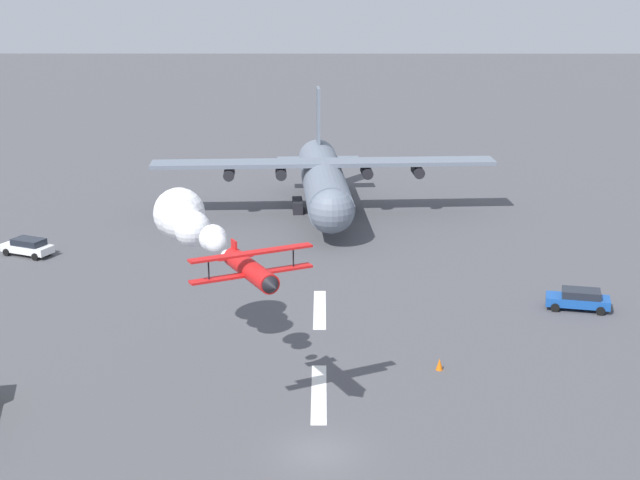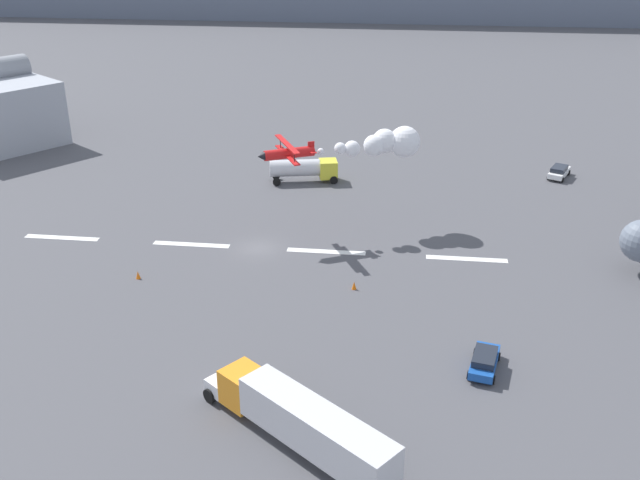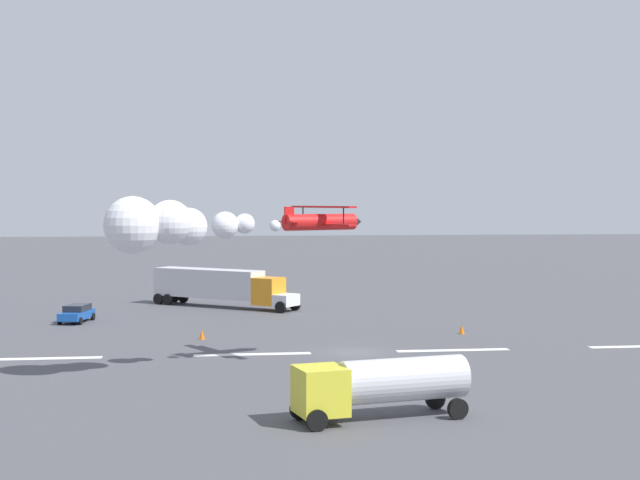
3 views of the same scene
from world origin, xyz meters
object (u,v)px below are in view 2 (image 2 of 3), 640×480
(semi_truck_orange, at_px, (300,421))
(traffic_cone_near, at_px, (138,275))
(followme_car_yellow, at_px, (484,361))
(stunt_biplane_red, at_px, (380,144))
(fuel_tanker_truck, at_px, (305,169))
(traffic_cone_far, at_px, (354,285))
(airport_staff_sedan, at_px, (559,171))

(semi_truck_orange, height_order, traffic_cone_near, semi_truck_orange)
(followme_car_yellow, bearing_deg, traffic_cone_near, 160.35)
(stunt_biplane_red, height_order, traffic_cone_near, stunt_biplane_red)
(semi_truck_orange, xyz_separation_m, fuel_tanker_truck, (-6.62, 49.12, -0.41))
(followme_car_yellow, bearing_deg, traffic_cone_far, 133.10)
(semi_truck_orange, distance_m, followme_car_yellow, 16.18)
(semi_truck_orange, distance_m, traffic_cone_near, 28.26)
(semi_truck_orange, xyz_separation_m, traffic_cone_far, (1.78, 21.65, -1.77))
(followme_car_yellow, distance_m, airport_staff_sedan, 46.20)
(fuel_tanker_truck, distance_m, traffic_cone_near, 30.31)
(stunt_biplane_red, xyz_separation_m, followme_car_yellow, (9.31, -26.86, -8.27))
(fuel_tanker_truck, xyz_separation_m, followme_car_yellow, (19.11, -38.92, -0.92))
(fuel_tanker_truck, relative_size, airport_staff_sedan, 1.81)
(stunt_biplane_red, distance_m, airport_staff_sedan, 29.57)
(traffic_cone_far, bearing_deg, fuel_tanker_truck, 106.99)
(fuel_tanker_truck, distance_m, traffic_cone_far, 28.76)
(airport_staff_sedan, distance_m, traffic_cone_near, 55.21)
(fuel_tanker_truck, bearing_deg, traffic_cone_far, -73.01)
(airport_staff_sedan, bearing_deg, stunt_biplane_red, -142.08)
(followme_car_yellow, relative_size, airport_staff_sedan, 1.00)
(fuel_tanker_truck, relative_size, followme_car_yellow, 1.81)
(followme_car_yellow, height_order, airport_staff_sedan, same)
(fuel_tanker_truck, height_order, traffic_cone_near, fuel_tanker_truck)
(stunt_biplane_red, bearing_deg, fuel_tanker_truck, 129.09)
(stunt_biplane_red, relative_size, semi_truck_orange, 1.15)
(traffic_cone_near, xyz_separation_m, traffic_cone_far, (20.30, 0.37, 0.00))
(followme_car_yellow, bearing_deg, stunt_biplane_red, 109.12)
(airport_staff_sedan, bearing_deg, fuel_tanker_truck, -170.50)
(traffic_cone_near, bearing_deg, airport_staff_sedan, 37.01)
(semi_truck_orange, bearing_deg, followme_car_yellow, 39.24)
(traffic_cone_near, bearing_deg, fuel_tanker_truck, 66.86)
(stunt_biplane_red, xyz_separation_m, traffic_cone_far, (-1.40, -15.42, -8.71))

